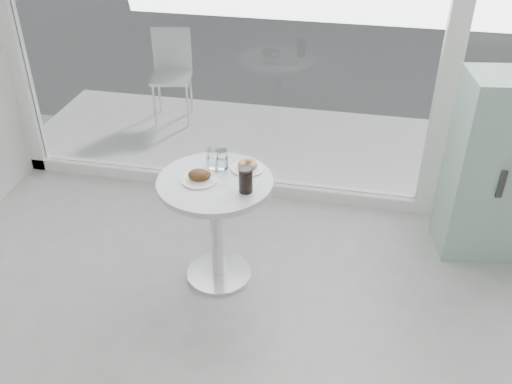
% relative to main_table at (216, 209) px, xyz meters
% --- Properties ---
extents(main_table, '(0.72, 0.72, 0.77)m').
position_rel_main_table_xyz_m(main_table, '(0.00, 0.00, 0.00)').
color(main_table, silver).
rests_on(main_table, ground).
extents(patio_deck, '(5.60, 1.60, 0.05)m').
position_rel_main_table_xyz_m(patio_deck, '(0.50, 1.90, -0.53)').
color(patio_deck, silver).
rests_on(patio_deck, ground).
extents(mint_cabinet, '(0.67, 0.50, 1.32)m').
position_rel_main_table_xyz_m(mint_cabinet, '(1.77, 0.71, 0.11)').
color(mint_cabinet, '#86AB9A').
rests_on(mint_cabinet, ground).
extents(patio_chair, '(0.45, 0.45, 0.89)m').
position_rel_main_table_xyz_m(patio_chair, '(-1.06, 2.26, 0.00)').
color(patio_chair, silver).
rests_on(patio_chair, patio_deck).
extents(plate_fritter, '(0.23, 0.23, 0.07)m').
position_rel_main_table_xyz_m(plate_fritter, '(-0.09, -0.02, 0.25)').
color(plate_fritter, white).
rests_on(plate_fritter, main_table).
extents(plate_donut, '(0.21, 0.21, 0.05)m').
position_rel_main_table_xyz_m(plate_donut, '(0.17, 0.17, 0.24)').
color(plate_donut, white).
rests_on(plate_donut, main_table).
extents(water_tumbler_a, '(0.08, 0.08, 0.13)m').
position_rel_main_table_xyz_m(water_tumbler_a, '(-0.05, 0.15, 0.28)').
color(water_tumbler_a, white).
rests_on(water_tumbler_a, main_table).
extents(water_tumbler_b, '(0.08, 0.08, 0.13)m').
position_rel_main_table_xyz_m(water_tumbler_b, '(0.01, 0.15, 0.28)').
color(water_tumbler_b, white).
rests_on(water_tumbler_b, main_table).
extents(cola_glass, '(0.08, 0.08, 0.16)m').
position_rel_main_table_xyz_m(cola_glass, '(0.21, -0.08, 0.30)').
color(cola_glass, white).
rests_on(cola_glass, main_table).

